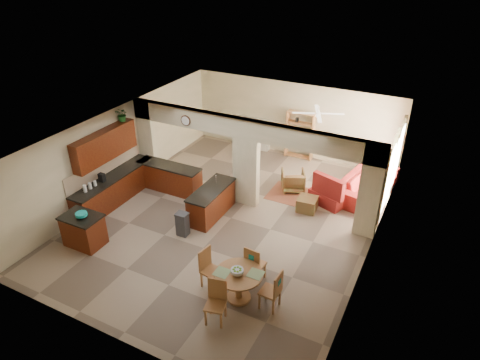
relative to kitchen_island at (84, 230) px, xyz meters
The scene contains 39 objects.
floor 4.15m from the kitchen_island, 44.45° to the left, with size 10.00×10.00×0.00m, color gray.
ceiling 4.75m from the kitchen_island, 44.45° to the left, with size 10.00×10.00×0.00m, color white.
wall_back 8.48m from the kitchen_island, 69.52° to the left, with size 8.00×8.00×0.00m, color beige.
wall_front 3.74m from the kitchen_island, 35.58° to the right, with size 8.00×8.00×0.00m, color beige.
wall_left 3.22m from the kitchen_island, 110.00° to the left, with size 10.00×10.00×0.00m, color beige.
wall_right 7.58m from the kitchen_island, 22.60° to the left, with size 10.00×10.00×0.00m, color beige.
partition_left_pier 4.07m from the kitchen_island, 100.95° to the left, with size 0.60×0.25×2.80m, color beige.
partition_center_pier 4.92m from the kitchen_island, 52.86° to the left, with size 0.80×0.25×2.20m, color beige.
partition_right_pier 7.76m from the kitchen_island, 30.35° to the left, with size 0.60×0.25×2.80m, color beige.
partition_header 5.29m from the kitchen_island, 52.86° to the left, with size 8.00×0.25×0.60m, color beige.
kitchen_counter 2.66m from the kitchen_island, 96.75° to the left, with size 2.52×3.29×1.48m.
upper_cabinets 2.70m from the kitchen_island, 112.65° to the left, with size 0.35×2.40×0.90m, color #3F0A07.
peninsula 3.64m from the kitchen_island, 49.81° to the left, with size 0.70×1.85×0.91m.
wall_clock 4.34m from the kitchen_island, 75.79° to the left, with size 0.34×0.34×0.03m, color #532E1B.
rug 6.51m from the kitchen_island, 50.28° to the left, with size 1.60×1.30×0.01m, color #995337.
fireplace 7.84m from the kitchen_island, 80.11° to the left, with size 1.60×0.35×1.20m.
shelving_unit 8.40m from the kitchen_island, 66.85° to the left, with size 1.00×0.32×1.80m, color #9E6A36.
window_a 8.68m from the kitchen_island, 36.89° to the left, with size 0.02×0.90×1.90m, color white.
window_b 9.79m from the kitchen_island, 44.89° to the left, with size 0.02×0.90×1.90m, color white.
glazed_door 9.20m from the kitchen_island, 41.13° to the left, with size 0.02×0.70×2.10m, color white.
drape_a_left 8.30m from the kitchen_island, 33.73° to the left, with size 0.10×0.28×2.30m, color #391F17.
drape_a_right 9.02m from the kitchen_island, 40.10° to the left, with size 0.10×0.28×2.30m, color #391F17.
drape_b_left 9.35m from the kitchen_island, 42.45° to the left, with size 0.10×0.28×2.30m, color #391F17.
drape_b_right 10.20m from the kitchen_island, 47.45° to the left, with size 0.10×0.28×2.30m, color #391F17.
ceiling_fan 7.68m from the kitchen_island, 52.95° to the left, with size 1.00×1.00×0.10m, color white.
kitchen_island is the anchor object (origin of this frame).
teal_bowl 0.53m from the kitchen_island, 21.26° to the right, with size 0.30×0.30×0.14m, color teal.
trash_can 2.64m from the kitchen_island, 36.26° to the left, with size 0.31×0.26×0.65m, color #313033.
dining_table 4.65m from the kitchen_island, ahead, with size 1.10×1.10×0.75m.
fruit_bowl 4.64m from the kitchen_island, ahead, with size 0.29×0.29×0.15m, color #69AB24.
sofa 8.78m from the kitchen_island, 44.62° to the left, with size 1.08×2.77×0.81m, color maroon.
chaise 7.36m from the kitchen_island, 43.89° to the left, with size 1.08×0.89×0.43m, color maroon.
armchair 6.64m from the kitchen_island, 53.18° to the left, with size 0.73×0.75×0.68m, color maroon.
ottoman 6.49m from the kitchen_island, 42.10° to the left, with size 0.58×0.58×0.42m, color maroon.
plant 3.78m from the kitchen_island, 106.21° to the left, with size 0.39×0.34×0.43m, color #144C15.
chair_north 4.77m from the kitchen_island, ahead, with size 0.45×0.45×1.02m.
chair_east 5.47m from the kitchen_island, ahead, with size 0.44×0.44×1.02m.
chair_south 4.54m from the kitchen_island, ahead, with size 0.50×0.50×1.02m.
chair_west 3.81m from the kitchen_island, ahead, with size 0.49×0.49×1.02m.
Camera 1 is at (5.04, -9.32, 7.24)m, focal length 32.00 mm.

